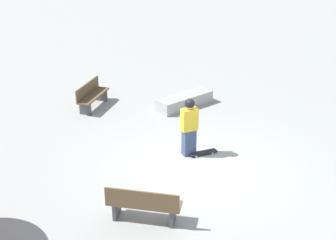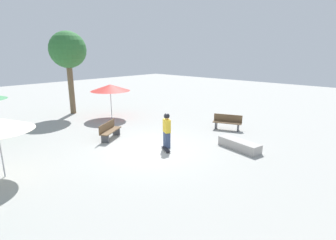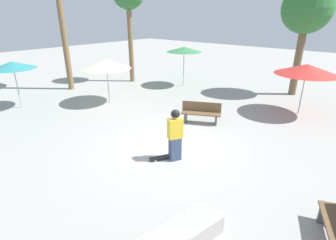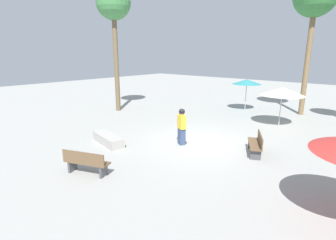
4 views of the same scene
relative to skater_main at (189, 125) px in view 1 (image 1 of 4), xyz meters
The scene contains 6 objects.
ground_plane 1.20m from the skater_main, 34.58° to the right, with size 60.00×60.00×0.00m, color #9E9E99.
skater_main is the anchor object (origin of this frame).
skateboard 0.92m from the skater_main, 36.90° to the left, with size 0.56×0.80×0.07m.
concrete_ledge 3.39m from the skater_main, 129.35° to the left, with size 1.02×2.12×0.41m.
bench_near 3.21m from the skater_main, 70.66° to the right, with size 1.62×1.14×0.85m.
bench_far 4.54m from the skater_main, behind, with size 1.00×1.65×0.85m.
Camera 1 is at (6.03, -8.61, 6.23)m, focal length 50.00 mm.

